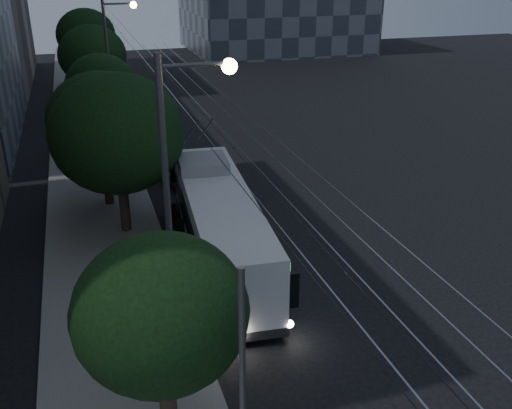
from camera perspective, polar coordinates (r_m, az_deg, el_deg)
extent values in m
plane|color=black|center=(23.67, 4.30, -5.48)|extent=(120.00, 120.00, 0.00)
cube|color=gray|center=(40.77, -16.34, 6.38)|extent=(5.00, 90.00, 0.15)
cube|color=gray|center=(41.60, -5.54, 7.47)|extent=(0.08, 90.00, 0.02)
cube|color=gray|center=(41.91, -3.60, 7.65)|extent=(0.08, 90.00, 0.02)
cube|color=gray|center=(42.29, -1.53, 7.84)|extent=(0.08, 90.00, 0.02)
cube|color=gray|center=(42.69, 0.34, 8.00)|extent=(0.08, 90.00, 0.02)
cylinder|color=black|center=(39.79, -11.87, 14.61)|extent=(0.02, 90.00, 0.02)
cylinder|color=black|center=(39.87, -10.84, 14.70)|extent=(0.02, 90.00, 0.02)
cylinder|color=#4E4E50|center=(12.73, -1.34, -18.13)|extent=(0.14, 0.14, 6.00)
cylinder|color=#4E4E50|center=(30.46, -12.02, 6.91)|extent=(0.14, 0.14, 6.00)
cylinder|color=#4E4E50|center=(49.94, -14.66, 13.07)|extent=(0.14, 0.14, 6.00)
cylinder|color=#4E4E50|center=(69.71, -15.85, 15.74)|extent=(0.14, 0.14, 6.00)
cube|color=silver|center=(22.63, -3.62, -2.05)|extent=(3.37, 11.66, 2.73)
cube|color=black|center=(23.18, -3.55, -4.77)|extent=(3.41, 11.70, 0.34)
cube|color=black|center=(23.00, -3.92, -1.29)|extent=(3.23, 9.28, 1.01)
cube|color=black|center=(17.68, 0.95, -8.94)|extent=(2.14, 0.25, 1.25)
cube|color=black|center=(27.70, -6.54, 3.25)|extent=(1.94, 0.24, 0.96)
cube|color=#29FA4A|center=(17.23, 0.97, -6.52)|extent=(1.53, 0.18, 0.31)
cube|color=gray|center=(24.61, -5.36, 4.10)|extent=(2.21, 2.27, 0.48)
sphere|color=white|center=(18.15, -1.53, -12.76)|extent=(0.25, 0.25, 0.25)
sphere|color=white|center=(18.57, 3.41, -11.84)|extent=(0.25, 0.25, 0.25)
cylinder|color=#4E4E50|center=(25.17, -6.60, 7.06)|extent=(0.06, 4.34, 2.49)
cylinder|color=#4E4E50|center=(25.27, -5.31, 7.19)|extent=(0.06, 4.34, 2.49)
cylinder|color=black|center=(19.87, -4.22, -10.06)|extent=(0.29, 0.96, 0.96)
cylinder|color=black|center=(20.43, 2.26, -8.99)|extent=(0.29, 0.96, 0.96)
cylinder|color=black|center=(25.19, -7.55, -2.52)|extent=(0.29, 0.96, 0.96)
cylinder|color=black|center=(25.63, -2.40, -1.84)|extent=(0.29, 0.96, 0.96)
cylinder|color=black|center=(26.83, -8.27, -0.86)|extent=(0.29, 0.96, 0.96)
cylinder|color=black|center=(27.25, -3.42, -0.26)|extent=(0.29, 0.96, 0.96)
imported|color=#ADB1B5|center=(31.82, -7.14, 3.68)|extent=(3.71, 5.79, 1.49)
imported|color=silver|center=(38.16, -9.02, 6.73)|extent=(2.15, 3.76, 1.21)
imported|color=#B2B2B6|center=(43.30, -10.82, 8.74)|extent=(1.97, 4.78, 1.38)
imported|color=silver|center=(45.78, -11.72, 9.49)|extent=(2.97, 4.55, 1.42)
imported|color=silver|center=(49.98, -12.89, 10.51)|extent=(2.51, 4.20, 1.34)
cylinder|color=black|center=(15.37, -8.78, -18.98)|extent=(0.44, 0.44, 2.27)
ellipsoid|color=black|center=(13.70, -9.48, -10.60)|extent=(4.18, 4.18, 3.76)
cylinder|color=black|center=(25.99, -13.01, -0.24)|extent=(0.44, 0.44, 2.49)
ellipsoid|color=black|center=(24.85, -13.71, 6.91)|extent=(5.69, 5.69, 5.12)
cylinder|color=black|center=(29.01, -14.62, 2.21)|extent=(0.44, 0.44, 2.55)
ellipsoid|color=black|center=(28.06, -15.27, 8.20)|extent=(4.99, 4.99, 4.49)
cylinder|color=black|center=(36.58, -14.75, 6.84)|extent=(0.44, 0.44, 2.83)
ellipsoid|color=black|center=(35.88, -15.24, 11.40)|extent=(4.19, 4.19, 3.77)
cylinder|color=black|center=(45.86, -15.58, 10.07)|extent=(0.44, 0.44, 2.85)
ellipsoid|color=black|center=(45.25, -16.04, 14.12)|extent=(4.99, 4.99, 4.49)
cylinder|color=black|center=(57.37, -16.23, 12.55)|extent=(0.44, 0.44, 2.80)
ellipsoid|color=black|center=(56.87, -16.63, 15.91)|extent=(5.34, 5.34, 4.81)
cylinder|color=#4E4E50|center=(16.76, -8.80, -0.93)|extent=(0.20, 0.20, 9.19)
cylinder|color=#4E4E50|center=(15.68, -6.02, 13.74)|extent=(2.02, 0.12, 0.12)
sphere|color=#FFDC8C|center=(15.90, -2.68, 13.64)|extent=(0.44, 0.44, 0.44)
cylinder|color=#4E4E50|center=(39.76, -14.45, 12.81)|extent=(0.20, 0.20, 9.07)
cylinder|color=#4E4E50|center=(39.32, -13.56, 18.94)|extent=(2.00, 0.12, 0.12)
sphere|color=#FFDC8C|center=(39.41, -12.17, 18.94)|extent=(0.44, 0.44, 0.44)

